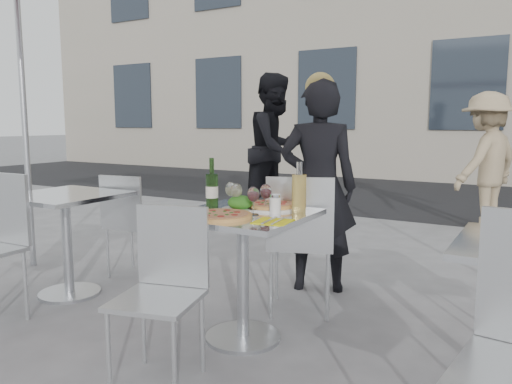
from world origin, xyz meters
The scene contains 22 objects.
ground centered at (0.00, 0.00, 0.00)m, with size 80.00×80.00×0.00m, color slate.
street_asphalt centered at (0.00, 6.50, 0.00)m, with size 24.00×5.00×0.00m, color black.
main_table centered at (0.00, 0.00, 0.54)m, with size 0.72×0.72×0.75m.
side_table_left centered at (-1.50, 0.00, 0.54)m, with size 0.72×0.72×0.75m.
chair_far centered at (0.13, 0.50, 0.55)m, with size 0.55×0.56×0.92m.
chair_near centered at (-0.11, -0.55, 0.50)m, with size 0.47×0.48×0.84m.
side_chair_lfar centered at (-1.41, 0.53, 0.50)m, with size 0.44×0.45×0.84m.
woman_diner centered at (0.01, 1.04, 0.78)m, with size 0.57×0.37×1.56m, color black.
pedestrian_a centered at (-1.46, 3.14, 0.93)m, with size 0.90×0.70×1.85m, color black.
pedestrian_b centered at (0.86, 3.94, 0.80)m, with size 1.03×0.59×1.60m, color tan.
pizza_near centered at (-0.04, -0.17, 0.76)m, with size 0.34×0.34×0.02m.
pizza_far centered at (0.07, 0.21, 0.77)m, with size 0.33×0.33×0.03m.
salad_plate centered at (-0.05, 0.06, 0.79)m, with size 0.22×0.22×0.09m.
wine_bottle centered at (-0.27, 0.08, 0.86)m, with size 0.07×0.07×0.29m.
carafe centered at (0.28, 0.14, 0.87)m, with size 0.08×0.08×0.29m.
sugar_shaker centered at (0.17, 0.08, 0.80)m, with size 0.06×0.06×0.11m.
wineglass_white_a centered at (-0.13, 0.09, 0.86)m, with size 0.07×0.07×0.16m.
wineglass_white_b centered at (-0.07, 0.05, 0.86)m, with size 0.07×0.07×0.16m.
wineglass_red_a centered at (0.09, -0.02, 0.86)m, with size 0.07×0.07×0.16m.
wineglass_red_b centered at (0.09, 0.11, 0.86)m, with size 0.07×0.07×0.16m.
napkin_left centered at (-0.22, -0.19, 0.75)m, with size 0.20×0.20×0.01m.
napkin_right centered at (0.27, -0.14, 0.75)m, with size 0.20×0.20×0.01m.
Camera 1 is at (1.46, -2.35, 1.26)m, focal length 35.00 mm.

